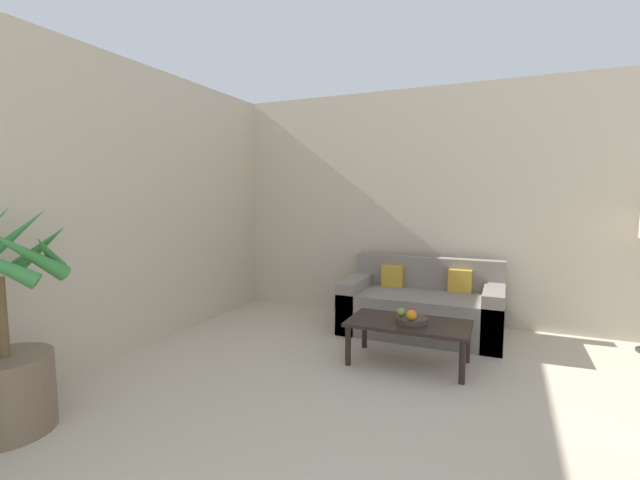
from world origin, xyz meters
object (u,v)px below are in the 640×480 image
object	(u,v)px
sofa_loveseat	(422,307)
apple_red	(412,312)
orange_fruit	(411,315)
potted_palm	(5,356)
fruit_bowl	(411,320)
apple_green	(401,312)
coffee_table	(408,327)

from	to	relation	value
sofa_loveseat	apple_red	bearing A→B (deg)	-85.28
apple_red	orange_fruit	bearing A→B (deg)	-81.09
orange_fruit	potted_palm	bearing A→B (deg)	-136.57
fruit_bowl	sofa_loveseat	bearing A→B (deg)	94.81
fruit_bowl	apple_red	xyz separation A→B (m)	(-0.00, 0.04, 0.06)
apple_red	apple_green	world-z (taller)	apple_green
sofa_loveseat	coffee_table	size ratio (longest dim) A/B	1.58
fruit_bowl	apple_red	world-z (taller)	apple_red
coffee_table	apple_green	xyz separation A→B (m)	(-0.07, -0.01, 0.13)
coffee_table	apple_green	size ratio (longest dim) A/B	14.01
potted_palm	coffee_table	world-z (taller)	potted_palm
potted_palm	apple_red	xyz separation A→B (m)	(2.06, 2.10, -0.03)
apple_green	coffee_table	bearing A→B (deg)	8.37
apple_red	apple_green	bearing A→B (deg)	-154.85
potted_palm	apple_green	world-z (taller)	potted_palm
sofa_loveseat	apple_red	size ratio (longest dim) A/B	23.40
coffee_table	fruit_bowl	size ratio (longest dim) A/B	3.78
sofa_loveseat	apple_green	bearing A→B (deg)	-90.83
sofa_loveseat	apple_green	distance (m)	0.95
sofa_loveseat	fruit_bowl	size ratio (longest dim) A/B	5.96
coffee_table	fruit_bowl	xyz separation A→B (m)	(0.03, -0.01, 0.07)
sofa_loveseat	orange_fruit	xyz separation A→B (m)	(0.09, -1.02, 0.19)
coffee_table	apple_green	distance (m)	0.14
apple_red	sofa_loveseat	bearing A→B (deg)	94.72
apple_green	potted_palm	bearing A→B (deg)	-133.84
apple_red	apple_green	size ratio (longest dim) A/B	0.94
coffee_table	potted_palm	bearing A→B (deg)	-134.63
fruit_bowl	apple_green	xyz separation A→B (m)	(-0.09, 0.00, 0.06)
sofa_loveseat	coffee_table	distance (m)	0.92
potted_palm	sofa_loveseat	xyz separation A→B (m)	(1.99, 2.99, -0.21)
fruit_bowl	coffee_table	bearing A→B (deg)	157.39
apple_green	fruit_bowl	bearing A→B (deg)	-0.86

